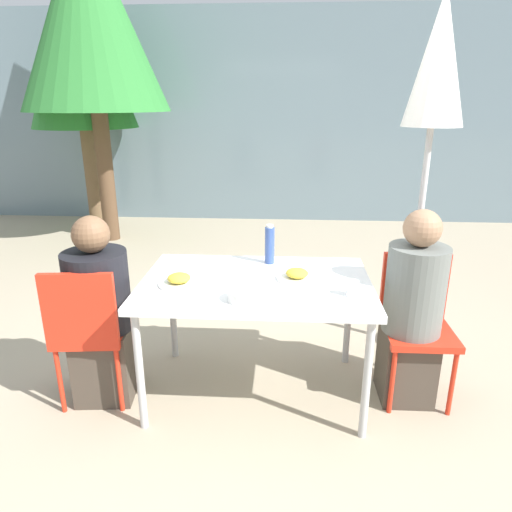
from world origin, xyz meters
name	(u,v)px	position (x,y,z in m)	size (l,w,h in m)	color
ground_plane	(256,390)	(0.00, 0.00, 0.00)	(24.00, 24.00, 0.00)	tan
building_facade	(275,118)	(0.00, 4.54, 1.50)	(10.00, 0.20, 3.00)	slate
dining_table	(256,290)	(0.00, 0.00, 0.69)	(1.33, 0.88, 0.75)	white
chair_left	(88,326)	(-0.96, -0.17, 0.52)	(0.44, 0.44, 0.88)	red
person_left	(101,317)	(-0.92, -0.09, 0.53)	(0.37, 0.37, 1.15)	#473D33
chair_right	(416,315)	(0.97, 0.09, 0.52)	(0.40, 0.40, 0.88)	red
person_right	(412,314)	(0.92, 0.01, 0.56)	(0.34, 0.34, 1.19)	#473D33
closed_umbrella	(437,79)	(1.10, 0.68, 1.87)	(0.39, 0.39, 2.41)	#333333
plate_0	(179,280)	(-0.43, -0.09, 0.78)	(0.24, 0.24, 0.07)	white
plate_1	(297,276)	(0.24, 0.03, 0.78)	(0.24, 0.24, 0.07)	white
bottle	(270,245)	(0.07, 0.31, 0.88)	(0.06, 0.06, 0.26)	#334C8E
drinking_cup	(352,288)	(0.53, -0.19, 0.80)	(0.07, 0.07, 0.09)	white
salad_bowl	(244,295)	(-0.04, -0.29, 0.78)	(0.17, 0.17, 0.06)	white
tree_behind_left	(89,16)	(-2.13, 3.24, 2.67)	(1.74, 1.74, 3.75)	brown
tree_behind_right	(77,42)	(-2.54, 3.80, 2.46)	(1.38, 1.38, 3.57)	brown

